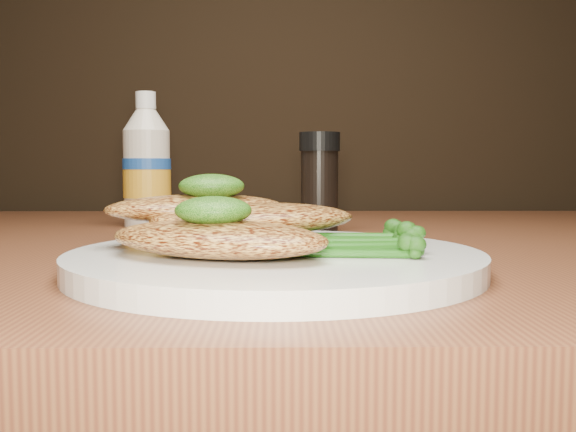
{
  "coord_description": "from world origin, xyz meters",
  "views": [
    {
      "loc": [
        0.09,
        0.4,
        0.82
      ],
      "look_at": [
        0.09,
        0.84,
        0.79
      ],
      "focal_mm": 39.5,
      "sensor_mm": 36.0,
      "label": 1
    }
  ],
  "objects": [
    {
      "name": "plate",
      "position": [
        0.08,
        0.84,
        0.76
      ],
      "size": [
        0.29,
        0.29,
        0.02
      ],
      "primitive_type": "cylinder",
      "color": "white",
      "rests_on": "dining_table"
    },
    {
      "name": "chicken_front",
      "position": [
        0.05,
        0.8,
        0.78
      ],
      "size": [
        0.17,
        0.14,
        0.02
      ],
      "primitive_type": "ellipsoid",
      "rotation": [
        0.0,
        0.0,
        -0.42
      ],
      "color": "#C58D3E",
      "rests_on": "plate"
    },
    {
      "name": "chicken_mid",
      "position": [
        0.07,
        0.86,
        0.79
      ],
      "size": [
        0.17,
        0.12,
        0.02
      ],
      "primitive_type": "ellipsoid",
      "rotation": [
        0.0,
        0.0,
        0.33
      ],
      "color": "#C58D3E",
      "rests_on": "plate"
    },
    {
      "name": "chicken_back",
      "position": [
        0.02,
        0.87,
        0.79
      ],
      "size": [
        0.15,
        0.11,
        0.02
      ],
      "primitive_type": "ellipsoid",
      "rotation": [
        0.0,
        0.0,
        0.36
      ],
      "color": "#C58D3E",
      "rests_on": "plate"
    },
    {
      "name": "pesto_front",
      "position": [
        0.04,
        0.8,
        0.8
      ],
      "size": [
        0.05,
        0.05,
        0.02
      ],
      "primitive_type": "ellipsoid",
      "rotation": [
        0.0,
        0.0,
        -0.09
      ],
      "color": "#0B3407",
      "rests_on": "chicken_front"
    },
    {
      "name": "pesto_back",
      "position": [
        0.04,
        0.87,
        0.81
      ],
      "size": [
        0.06,
        0.06,
        0.02
      ],
      "primitive_type": "ellipsoid",
      "rotation": [
        0.0,
        0.0,
        0.31
      ],
      "color": "#0B3407",
      "rests_on": "chicken_back"
    },
    {
      "name": "broccolini_bundle",
      "position": [
        0.13,
        0.84,
        0.78
      ],
      "size": [
        0.15,
        0.13,
        0.02
      ],
      "primitive_type": null,
      "rotation": [
        0.0,
        0.0,
        0.19
      ],
      "color": "#1B5312",
      "rests_on": "plate"
    },
    {
      "name": "mayo_bottle",
      "position": [
        -0.08,
        1.18,
        0.83
      ],
      "size": [
        0.07,
        0.07,
        0.16
      ],
      "primitive_type": null,
      "rotation": [
        0.0,
        0.0,
        0.31
      ],
      "color": "beige",
      "rests_on": "dining_table"
    },
    {
      "name": "pepper_grinder",
      "position": [
        0.13,
        1.12,
        0.81
      ],
      "size": [
        0.05,
        0.05,
        0.11
      ],
      "primitive_type": null,
      "rotation": [
        0.0,
        0.0,
        0.0
      ],
      "color": "black",
      "rests_on": "dining_table"
    }
  ]
}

